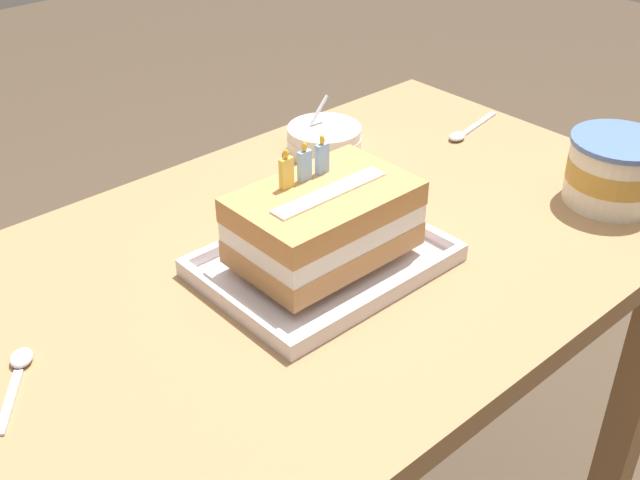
{
  "coord_description": "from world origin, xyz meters",
  "views": [
    {
      "loc": [
        -0.6,
        -0.68,
        1.37
      ],
      "look_at": [
        -0.01,
        -0.02,
        0.8
      ],
      "focal_mm": 44.45,
      "sensor_mm": 36.0,
      "label": 1
    }
  ],
  "objects_px": {
    "birthday_cake": "(324,221)",
    "serving_spoon_near_tray": "(19,367)",
    "bowl_stack": "(324,140)",
    "serving_spoon_by_bowls": "(463,133)",
    "foil_tray": "(324,263)",
    "ice_cream_tub": "(614,170)"
  },
  "relations": [
    {
      "from": "foil_tray",
      "to": "ice_cream_tub",
      "type": "relative_size",
      "value": 2.19
    },
    {
      "from": "birthday_cake",
      "to": "serving_spoon_by_bowls",
      "type": "bearing_deg",
      "value": 16.74
    },
    {
      "from": "serving_spoon_by_bowls",
      "to": "ice_cream_tub",
      "type": "bearing_deg",
      "value": -92.82
    },
    {
      "from": "birthday_cake",
      "to": "ice_cream_tub",
      "type": "height_order",
      "value": "birthday_cake"
    },
    {
      "from": "birthday_cake",
      "to": "serving_spoon_near_tray",
      "type": "height_order",
      "value": "birthday_cake"
    },
    {
      "from": "bowl_stack",
      "to": "serving_spoon_by_bowls",
      "type": "relative_size",
      "value": 0.79
    },
    {
      "from": "birthday_cake",
      "to": "bowl_stack",
      "type": "bearing_deg",
      "value": 47.61
    },
    {
      "from": "foil_tray",
      "to": "bowl_stack",
      "type": "xyz_separation_m",
      "value": [
        0.23,
        0.25,
        0.02
      ]
    },
    {
      "from": "foil_tray",
      "to": "bowl_stack",
      "type": "height_order",
      "value": "bowl_stack"
    },
    {
      "from": "birthday_cake",
      "to": "bowl_stack",
      "type": "relative_size",
      "value": 1.82
    },
    {
      "from": "birthday_cake",
      "to": "serving_spoon_near_tray",
      "type": "bearing_deg",
      "value": 168.73
    },
    {
      "from": "foil_tray",
      "to": "serving_spoon_near_tray",
      "type": "bearing_deg",
      "value": 168.71
    },
    {
      "from": "serving_spoon_near_tray",
      "to": "serving_spoon_by_bowls",
      "type": "distance_m",
      "value": 0.85
    },
    {
      "from": "foil_tray",
      "to": "birthday_cake",
      "type": "bearing_deg",
      "value": 90.0
    },
    {
      "from": "ice_cream_tub",
      "to": "serving_spoon_near_tray",
      "type": "bearing_deg",
      "value": 164.18
    },
    {
      "from": "serving_spoon_near_tray",
      "to": "foil_tray",
      "type": "bearing_deg",
      "value": -11.29
    },
    {
      "from": "bowl_stack",
      "to": "serving_spoon_near_tray",
      "type": "distance_m",
      "value": 0.65
    },
    {
      "from": "birthday_cake",
      "to": "bowl_stack",
      "type": "distance_m",
      "value": 0.35
    },
    {
      "from": "foil_tray",
      "to": "birthday_cake",
      "type": "distance_m",
      "value": 0.06
    },
    {
      "from": "bowl_stack",
      "to": "serving_spoon_by_bowls",
      "type": "xyz_separation_m",
      "value": [
        0.22,
        -0.12,
        -0.02
      ]
    },
    {
      "from": "birthday_cake",
      "to": "serving_spoon_near_tray",
      "type": "relative_size",
      "value": 1.97
    },
    {
      "from": "ice_cream_tub",
      "to": "serving_spoon_near_tray",
      "type": "height_order",
      "value": "ice_cream_tub"
    }
  ]
}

